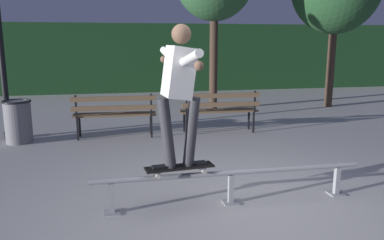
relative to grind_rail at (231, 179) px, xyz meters
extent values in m
plane|color=#ADAAA8|center=(0.00, -0.17, -0.30)|extent=(90.00, 90.00, 0.00)
cube|color=#193D1E|center=(0.00, 10.75, 0.95)|extent=(24.00, 1.20, 2.51)
cylinder|color=gray|center=(0.00, 0.00, 0.07)|extent=(3.22, 0.06, 0.06)
cube|color=gray|center=(-1.37, 0.00, -0.13)|extent=(0.06, 0.06, 0.34)
cube|color=gray|center=(-1.37, 0.00, -0.30)|extent=(0.18, 0.18, 0.01)
cube|color=gray|center=(0.00, 0.00, -0.13)|extent=(0.06, 0.06, 0.34)
cube|color=gray|center=(0.00, 0.00, -0.30)|extent=(0.18, 0.18, 0.01)
cube|color=gray|center=(1.37, 0.00, -0.13)|extent=(0.06, 0.06, 0.34)
cube|color=gray|center=(1.37, 0.00, -0.30)|extent=(0.18, 0.18, 0.01)
cube|color=black|center=(-0.61, 0.00, 0.18)|extent=(0.80, 0.29, 0.02)
cube|color=black|center=(-0.61, 0.00, 0.19)|extent=(0.78, 0.28, 0.00)
cube|color=#9E9EA3|center=(-0.34, 0.03, 0.16)|extent=(0.07, 0.17, 0.02)
cube|color=#9E9EA3|center=(-0.87, -0.03, 0.16)|extent=(0.07, 0.17, 0.02)
cylinder|color=beige|center=(-0.33, -0.05, 0.13)|extent=(0.06, 0.04, 0.05)
cylinder|color=beige|center=(-0.35, 0.11, 0.13)|extent=(0.06, 0.04, 0.05)
cylinder|color=beige|center=(-0.86, -0.11, 0.13)|extent=(0.06, 0.04, 0.05)
cylinder|color=beige|center=(-0.88, 0.05, 0.13)|extent=(0.06, 0.04, 0.05)
cube|color=black|center=(-0.43, 0.02, 0.20)|extent=(0.27, 0.13, 0.03)
cube|color=black|center=(-0.79, -0.02, 0.20)|extent=(0.27, 0.13, 0.03)
cylinder|color=#333338|center=(-0.47, 0.02, 0.58)|extent=(0.22, 0.15, 0.79)
cylinder|color=#333338|center=(-0.75, -0.02, 0.58)|extent=(0.22, 0.15, 0.79)
cube|color=silver|center=(-0.61, 0.00, 1.24)|extent=(0.37, 0.40, 0.57)
cylinder|color=silver|center=(-0.56, -0.38, 1.40)|extent=(0.15, 0.61, 0.21)
cylinder|color=silver|center=(-0.65, 0.38, 1.40)|extent=(0.15, 0.61, 0.21)
sphere|color=brown|center=(-0.53, -0.66, 1.35)|extent=(0.09, 0.09, 0.09)
sphere|color=brown|center=(-0.68, 0.66, 1.35)|extent=(0.09, 0.09, 0.09)
sphere|color=brown|center=(-0.58, 0.00, 1.64)|extent=(0.21, 0.21, 0.21)
cube|color=black|center=(-0.60, 3.63, -0.08)|extent=(0.04, 0.04, 0.44)
cube|color=black|center=(-0.61, 3.31, -0.08)|extent=(0.04, 0.04, 0.44)
cube|color=black|center=(-0.61, 3.27, 0.36)|extent=(0.04, 0.04, 0.44)
cube|color=black|center=(-2.01, 3.69, -0.08)|extent=(0.04, 0.04, 0.44)
cube|color=black|center=(-2.02, 3.37, -0.08)|extent=(0.04, 0.04, 0.44)
cube|color=black|center=(-2.02, 3.33, 0.36)|extent=(0.04, 0.04, 0.44)
cube|color=brown|center=(-1.30, 3.64, 0.16)|extent=(1.60, 0.15, 0.04)
cube|color=brown|center=(-1.31, 3.50, 0.16)|extent=(1.60, 0.15, 0.04)
cube|color=brown|center=(-1.32, 3.36, 0.16)|extent=(1.60, 0.15, 0.04)
cube|color=brown|center=(-1.32, 3.29, 0.32)|extent=(1.60, 0.10, 0.09)
cube|color=brown|center=(-1.32, 3.29, 0.50)|extent=(1.60, 0.10, 0.09)
cube|color=black|center=(1.51, 3.63, -0.08)|extent=(0.04, 0.04, 0.44)
cube|color=black|center=(1.50, 3.31, -0.08)|extent=(0.04, 0.04, 0.44)
cube|color=black|center=(1.50, 3.27, 0.36)|extent=(0.04, 0.04, 0.44)
cube|color=black|center=(0.11, 3.69, -0.08)|extent=(0.04, 0.04, 0.44)
cube|color=black|center=(0.09, 3.37, -0.08)|extent=(0.04, 0.04, 0.44)
cube|color=black|center=(0.09, 3.33, 0.36)|extent=(0.04, 0.04, 0.44)
cube|color=brown|center=(0.81, 3.64, 0.16)|extent=(1.60, 0.15, 0.04)
cube|color=brown|center=(0.80, 3.50, 0.16)|extent=(1.60, 0.15, 0.04)
cube|color=brown|center=(0.80, 3.36, 0.16)|extent=(1.60, 0.15, 0.04)
cube|color=brown|center=(0.80, 3.29, 0.32)|extent=(1.60, 0.10, 0.09)
cube|color=brown|center=(0.80, 3.29, 0.50)|extent=(1.60, 0.10, 0.09)
cylinder|color=#3D2D23|center=(1.36, 6.15, 1.02)|extent=(0.22, 0.22, 2.65)
cylinder|color=#3D2D23|center=(4.79, 6.01, 0.88)|extent=(0.22, 0.22, 2.37)
cylinder|color=black|center=(-3.35, 3.78, 1.50)|extent=(0.11, 0.11, 3.60)
cylinder|color=black|center=(-3.35, 3.78, -0.24)|extent=(0.20, 0.20, 0.12)
cylinder|color=slate|center=(-3.09, 3.43, 0.09)|extent=(0.48, 0.48, 0.78)
torus|color=black|center=(-3.09, 3.43, 0.48)|extent=(0.52, 0.52, 0.04)
camera|label=1|loc=(-1.27, -4.05, 1.57)|focal=35.84mm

